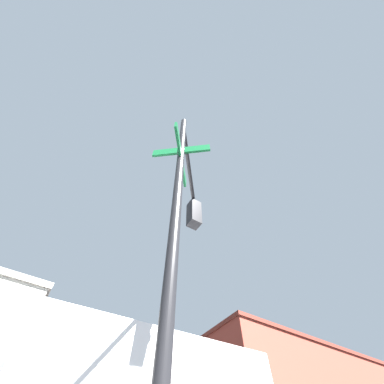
# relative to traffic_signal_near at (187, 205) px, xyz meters

# --- Properties ---
(traffic_signal_near) EXTENTS (1.88, 2.25, 6.48)m
(traffic_signal_near) POSITION_rel_traffic_signal_near_xyz_m (0.00, 0.00, 0.00)
(traffic_signal_near) COLOR black
(traffic_signal_near) RESTS_ON ground_plane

